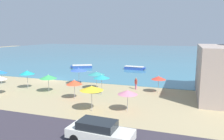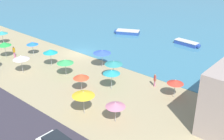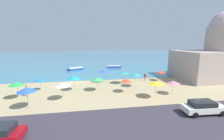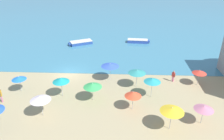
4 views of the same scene
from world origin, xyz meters
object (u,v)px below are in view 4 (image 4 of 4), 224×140
beach_umbrella_6 (61,80)px  beach_umbrella_9 (152,80)px  beach_umbrella_10 (137,72)px  skiff_offshore (81,43)px  beach_umbrella_4 (204,108)px  skiff_nearshore (138,41)px  beach_umbrella_1 (19,78)px  beach_umbrella_11 (133,94)px  bather_1 (1,95)px  beach_umbrella_3 (93,85)px  beach_umbrella_12 (110,65)px  beach_umbrella_14 (172,110)px  bather_0 (173,76)px  beach_umbrella_8 (40,98)px  beach_umbrella_2 (200,72)px

beach_umbrella_6 → beach_umbrella_9: bearing=1.7°
beach_umbrella_6 → beach_umbrella_10: bearing=16.2°
skiff_offshore → beach_umbrella_4: bearing=-54.7°
beach_umbrella_6 → skiff_nearshore: 22.57m
beach_umbrella_1 → beach_umbrella_11: beach_umbrella_11 is taller
beach_umbrella_9 → bather_1: (-17.38, -1.89, -1.28)m
beach_umbrella_11 → skiff_offshore: bearing=114.2°
beach_umbrella_3 → beach_umbrella_9: 6.95m
beach_umbrella_3 → beach_umbrella_12: 5.33m
bather_1 → skiff_nearshore: bather_1 is taller
beach_umbrella_14 → skiff_offshore: (-12.86, 23.83, -1.89)m
beach_umbrella_3 → bather_1: size_ratio=1.31×
beach_umbrella_3 → beach_umbrella_12: (1.73, 5.04, 0.23)m
skiff_offshore → bather_0: bearing=-43.4°
beach_umbrella_10 → beach_umbrella_9: bearing=-54.7°
bather_0 → skiff_offshore: bearing=136.6°
beach_umbrella_11 → bather_1: bearing=177.4°
bather_1 → beach_umbrella_8: bearing=-22.1°
beach_umbrella_2 → beach_umbrella_11: (-8.78, -5.74, 0.03)m
beach_umbrella_3 → beach_umbrella_6: beach_umbrella_6 is taller
beach_umbrella_2 → beach_umbrella_8: 19.69m
beach_umbrella_4 → beach_umbrella_2: bearing=75.8°
beach_umbrella_11 → bather_1: size_ratio=1.30×
beach_umbrella_10 → skiff_offshore: 18.91m
beach_umbrella_12 → bather_1: beach_umbrella_12 is taller
beach_umbrella_3 → beach_umbrella_9: bearing=8.2°
beach_umbrella_6 → bather_0: beach_umbrella_6 is taller
beach_umbrella_11 → beach_umbrella_12: bearing=113.1°
bather_0 → skiff_offshore: 20.79m
beach_umbrella_1 → beach_umbrella_8: beach_umbrella_8 is taller
beach_umbrella_3 → bather_0: 11.45m
beach_umbrella_10 → beach_umbrella_11: beach_umbrella_10 is taller
beach_umbrella_9 → beach_umbrella_12: 6.55m
bather_0 → beach_umbrella_8: bearing=-152.1°
bather_0 → beach_umbrella_4: bearing=-82.9°
skiff_nearshore → beach_umbrella_12: bearing=-107.0°
beach_umbrella_3 → bather_0: bearing=25.6°
beach_umbrella_8 → bather_0: 17.29m
beach_umbrella_1 → skiff_offshore: size_ratio=0.44×
beach_umbrella_9 → beach_umbrella_8: bearing=-160.7°
beach_umbrella_6 → beach_umbrella_8: (-1.15, -3.82, -0.05)m
beach_umbrella_4 → beach_umbrella_8: size_ratio=0.87×
beach_umbrella_4 → skiff_offshore: bearing=125.3°
beach_umbrella_1 → beach_umbrella_2: (22.62, 2.57, 0.07)m
beach_umbrella_1 → beach_umbrella_10: beach_umbrella_10 is taller
beach_umbrella_1 → beach_umbrella_6: 5.57m
beach_umbrella_12 → beach_umbrella_4: bearing=-42.1°
beach_umbrella_6 → beach_umbrella_8: bearing=-106.8°
beach_umbrella_11 → skiff_nearshore: beach_umbrella_11 is taller
beach_umbrella_4 → beach_umbrella_10: bearing=131.3°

